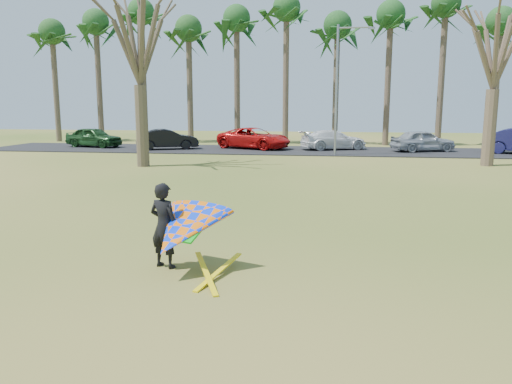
# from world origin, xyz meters

# --- Properties ---
(ground) EXTENTS (100.00, 100.00, 0.00)m
(ground) POSITION_xyz_m (0.00, 0.00, 0.00)
(ground) COLOR #2D5612
(ground) RESTS_ON ground
(parking_strip) EXTENTS (46.00, 7.00, 0.06)m
(parking_strip) POSITION_xyz_m (0.00, 25.00, 0.03)
(parking_strip) COLOR black
(parking_strip) RESTS_ON ground
(palm_0) EXTENTS (4.84, 4.84, 10.84)m
(palm_0) POSITION_xyz_m (-22.00, 31.00, 9.17)
(palm_0) COLOR #49392B
(palm_0) RESTS_ON ground
(palm_1) EXTENTS (4.84, 4.84, 11.54)m
(palm_1) POSITION_xyz_m (-18.00, 31.00, 9.85)
(palm_1) COLOR #453929
(palm_1) RESTS_ON ground
(palm_2) EXTENTS (4.84, 4.84, 12.24)m
(palm_2) POSITION_xyz_m (-14.00, 31.00, 10.52)
(palm_2) COLOR #4F3F2F
(palm_2) RESTS_ON ground
(palm_3) EXTENTS (4.84, 4.84, 10.84)m
(palm_3) POSITION_xyz_m (-10.00, 31.00, 9.17)
(palm_3) COLOR brown
(palm_3) RESTS_ON ground
(palm_4) EXTENTS (4.84, 4.84, 11.54)m
(palm_4) POSITION_xyz_m (-6.00, 31.00, 9.85)
(palm_4) COLOR #453529
(palm_4) RESTS_ON ground
(palm_5) EXTENTS (4.84, 4.84, 12.24)m
(palm_5) POSITION_xyz_m (-2.00, 31.00, 10.52)
(palm_5) COLOR #4E3F2F
(palm_5) RESTS_ON ground
(palm_6) EXTENTS (4.84, 4.84, 10.84)m
(palm_6) POSITION_xyz_m (2.00, 31.00, 9.17)
(palm_6) COLOR #4D3F2E
(palm_6) RESTS_ON ground
(palm_7) EXTENTS (4.84, 4.84, 11.54)m
(palm_7) POSITION_xyz_m (6.00, 31.00, 9.85)
(palm_7) COLOR brown
(palm_7) RESTS_ON ground
(palm_8) EXTENTS (4.84, 4.84, 12.24)m
(palm_8) POSITION_xyz_m (10.00, 31.00, 10.52)
(palm_8) COLOR #4A3C2C
(palm_8) RESTS_ON ground
(palm_9) EXTENTS (4.84, 4.84, 10.84)m
(palm_9) POSITION_xyz_m (14.00, 31.00, 9.17)
(palm_9) COLOR #46382A
(palm_9) RESTS_ON ground
(bare_tree_left) EXTENTS (6.60, 6.60, 9.70)m
(bare_tree_left) POSITION_xyz_m (-8.00, 15.00, 6.92)
(bare_tree_left) COLOR #4C3E2E
(bare_tree_left) RESTS_ON ground
(bare_tree_right) EXTENTS (6.27, 6.27, 9.21)m
(bare_tree_right) POSITION_xyz_m (10.00, 18.00, 6.57)
(bare_tree_right) COLOR brown
(bare_tree_right) RESTS_ON ground
(streetlight) EXTENTS (2.28, 0.18, 8.00)m
(streetlight) POSITION_xyz_m (2.16, 22.00, 4.46)
(streetlight) COLOR gray
(streetlight) RESTS_ON ground
(car_0) EXTENTS (4.60, 2.69, 1.47)m
(car_0) POSITION_xyz_m (-15.86, 25.25, 0.79)
(car_0) COLOR #19401A
(car_0) RESTS_ON parking_strip
(car_1) EXTENTS (4.56, 3.13, 1.42)m
(car_1) POSITION_xyz_m (-9.80, 24.26, 0.77)
(car_1) COLOR black
(car_1) RESTS_ON parking_strip
(car_2) EXTENTS (5.95, 4.50, 1.50)m
(car_2) POSITION_xyz_m (-3.75, 25.70, 0.81)
(car_2) COLOR red
(car_2) RESTS_ON parking_strip
(car_3) EXTENTS (5.06, 3.59, 1.36)m
(car_3) POSITION_xyz_m (1.92, 25.83, 0.74)
(car_3) COLOR white
(car_3) RESTS_ON parking_strip
(car_4) EXTENTS (4.59, 3.03, 1.45)m
(car_4) POSITION_xyz_m (7.90, 25.28, 0.79)
(car_4) COLOR #9BA1A8
(car_4) RESTS_ON parking_strip
(kite_flyer) EXTENTS (2.13, 2.39, 2.02)m
(kite_flyer) POSITION_xyz_m (-1.03, -0.94, 0.85)
(kite_flyer) COLOR black
(kite_flyer) RESTS_ON ground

